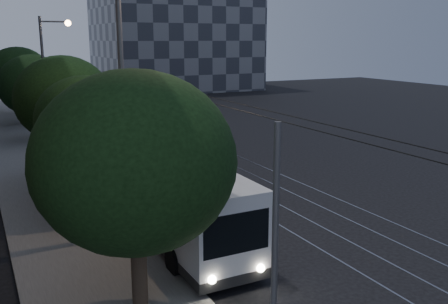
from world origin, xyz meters
name	(u,v)px	position (x,y,z in m)	size (l,w,h in m)	color
ground	(252,213)	(0.00, 0.00, 0.00)	(120.00, 120.00, 0.00)	black
sidewalk	(25,145)	(-7.50, 20.00, 0.07)	(5.00, 90.00, 0.15)	slate
tram_rails	(156,134)	(2.50, 20.00, 0.01)	(4.52, 90.00, 0.02)	gray
overhead_wires	(58,96)	(-4.97, 20.00, 3.47)	(2.23, 90.00, 6.00)	black
building_distant_right	(174,9)	(18.00, 55.00, 12.00)	(22.00, 18.00, 24.00)	#323640
trolleybus	(165,190)	(-4.10, -0.10, 1.67)	(2.68, 12.17, 5.63)	silver
pickup_silver	(139,162)	(-2.70, 8.00, 0.89)	(2.97, 6.44, 1.79)	#ABAFB3
car_white_a	(87,149)	(-4.30, 14.00, 0.61)	(1.43, 3.56, 1.21)	silver
car_white_b	(91,133)	(-2.82, 19.50, 0.64)	(1.80, 4.43, 1.29)	silver
car_white_c	(71,117)	(-2.78, 27.91, 0.70)	(1.49, 4.26, 1.40)	silver
car_white_d	(53,112)	(-3.83, 31.58, 0.72)	(1.69, 4.20, 1.43)	white
tree_0	(135,162)	(-7.00, -5.80, 4.43)	(5.43, 5.43, 6.88)	#31251B
tree_1	(85,121)	(-6.50, 2.85, 4.24)	(4.17, 4.17, 6.14)	#31251B
tree_2	(63,99)	(-6.50, 8.00, 4.60)	(4.88, 4.88, 6.81)	#31251B
tree_3	(33,85)	(-6.50, 21.37, 4.22)	(5.02, 5.02, 6.49)	#31251B
tree_4	(19,76)	(-6.75, 29.52, 4.43)	(5.55, 5.55, 6.94)	#31251B
tree_5	(15,72)	(-6.50, 36.13, 4.35)	(4.63, 4.63, 6.45)	#31251B
streetlamp_near	(132,61)	(-5.29, -0.24, 6.82)	(2.73, 0.44, 11.46)	#57575A
streetlamp_far	(49,67)	(-5.40, 20.15, 5.57)	(2.24, 0.44, 9.16)	#57575A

